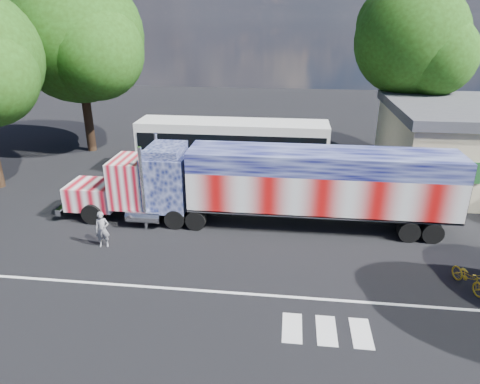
# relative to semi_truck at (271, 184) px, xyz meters

# --- Properties ---
(ground) EXTENTS (100.00, 100.00, 0.00)m
(ground) POSITION_rel_semi_truck_xyz_m (-1.54, -3.39, -2.27)
(ground) COLOR black
(lane_markings) EXTENTS (30.00, 2.67, 0.01)m
(lane_markings) POSITION_rel_semi_truck_xyz_m (0.17, -7.16, -2.26)
(lane_markings) COLOR silver
(lane_markings) RESTS_ON ground
(semi_truck) EXTENTS (20.66, 3.26, 4.40)m
(semi_truck) POSITION_rel_semi_truck_xyz_m (0.00, 0.00, 0.00)
(semi_truck) COLOR black
(semi_truck) RESTS_ON ground
(coach_bus) EXTENTS (12.86, 2.99, 3.74)m
(coach_bus) POSITION_rel_semi_truck_xyz_m (-2.99, 7.44, -0.33)
(coach_bus) COLOR white
(coach_bus) RESTS_ON ground
(woman) EXTENTS (0.73, 0.56, 1.79)m
(woman) POSITION_rel_semi_truck_xyz_m (-7.77, -3.38, -1.37)
(woman) COLOR slate
(woman) RESTS_ON ground
(bicycle) EXTENTS (1.24, 1.95, 0.97)m
(bicycle) POSITION_rel_semi_truck_xyz_m (8.30, -4.89, -1.78)
(bicycle) COLOR gold
(bicycle) RESTS_ON ground
(tree_ne_a) EXTENTS (8.33, 7.93, 12.69)m
(tree_ne_a) POSITION_rel_semi_truck_xyz_m (9.26, 12.93, 6.39)
(tree_ne_a) COLOR black
(tree_ne_a) RESTS_ON ground
(tree_nw_a) EXTENTS (10.40, 9.90, 13.86)m
(tree_nw_a) POSITION_rel_semi_truck_xyz_m (-15.14, 11.75, 6.58)
(tree_nw_a) COLOR black
(tree_nw_a) RESTS_ON ground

